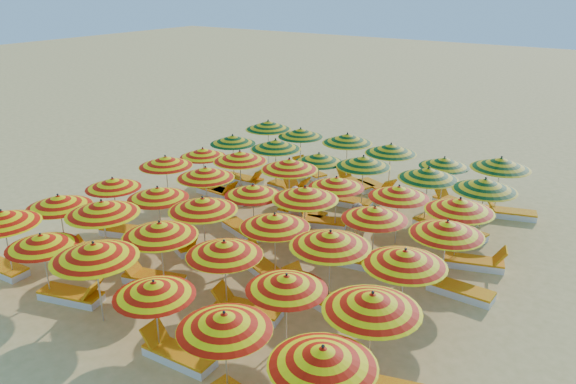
{
  "coord_description": "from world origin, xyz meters",
  "views": [
    {
      "loc": [
        9.18,
        -13.06,
        7.92
      ],
      "look_at": [
        0.0,
        0.5,
        1.6
      ],
      "focal_mm": 35.0,
      "sensor_mm": 36.0,
      "label": 1
    }
  ],
  "objects_px": {
    "lounger_11": "(261,267)",
    "umbrella_15": "(275,221)",
    "umbrella_8": "(160,229)",
    "lounger_6": "(153,278)",
    "umbrella_18": "(166,161)",
    "lounger_25": "(347,201)",
    "umbrella_29": "(460,205)",
    "umbrella_32": "(319,158)",
    "lounger_1": "(73,295)",
    "lounger_7": "(246,309)",
    "lounger_20": "(320,222)",
    "umbrella_16": "(330,239)",
    "lounger_0": "(1,267)",
    "umbrella_36": "(268,125)",
    "umbrella_33": "(363,161)",
    "umbrella_30": "(233,139)",
    "umbrella_34": "(428,173)",
    "umbrella_1": "(41,241)",
    "lounger_17": "(218,192)",
    "umbrella_11": "(372,302)",
    "umbrella_23": "(447,228)",
    "lounger_15": "(352,260)",
    "lounger_18": "(233,196)",
    "umbrella_27": "(336,182)",
    "umbrella_22": "(375,213)",
    "beachgoer_a": "(295,208)",
    "lounger_26": "(439,227)",
    "umbrella_0": "(2,218)",
    "lounger_29": "(354,183)",
    "umbrella_24": "(203,153)",
    "lounger_22": "(244,179)",
    "umbrella_12": "(113,183)",
    "lounger_30": "(377,187)",
    "lounger_16": "(459,290)",
    "umbrella_6": "(59,201)",
    "umbrella_14": "(203,204)",
    "umbrella_19": "(206,173)",
    "umbrella_21": "(305,193)",
    "umbrella_31": "(276,144)",
    "umbrella_38": "(347,138)",
    "umbrella_5": "(323,357)",
    "umbrella_26": "(289,164)",
    "umbrella_10": "(287,282)",
    "lounger_12": "(310,292)",
    "umbrella_25": "(240,156)",
    "umbrella_17": "(405,258)",
    "lounger_23": "(289,188)",
    "beachgoer_b": "(356,228)",
    "lounger_9": "(125,231)",
    "umbrella_3": "(154,289)",
    "umbrella_7": "(102,208)",
    "lounger_31": "(455,203)"
  },
  "relations": [
    {
      "from": "umbrella_12",
      "to": "umbrella_36",
      "type": "relative_size",
      "value": 1.02
    },
    {
      "from": "umbrella_8",
      "to": "umbrella_36",
      "type": "relative_size",
      "value": 1.01
    },
    {
      "from": "umbrella_24",
      "to": "lounger_29",
      "type": "xyz_separation_m",
      "value": [
        4.51,
        3.87,
        -1.49
      ]
    },
    {
      "from": "umbrella_22",
      "to": "lounger_16",
      "type": "xyz_separation_m",
      "value": [
        2.55,
        0.0,
        -1.6
      ]
    },
    {
      "from": "umbrella_30",
      "to": "umbrella_34",
      "type": "height_order",
      "value": "umbrella_34"
    },
    {
      "from": "umbrella_36",
      "to": "umbrella_33",
      "type": "bearing_deg",
      "value": -20.64
    },
    {
      "from": "umbrella_24",
      "to": "beachgoer_a",
      "type": "xyz_separation_m",
      "value": [
        4.75,
        -0.82,
        -0.88
      ]
    },
    {
      "from": "umbrella_29",
      "to": "umbrella_34",
      "type": "xyz_separation_m",
      "value": [
        -1.73,
        2.09,
        0.01
      ]
    },
    {
      "from": "lounger_20",
      "to": "beachgoer_a",
      "type": "xyz_separation_m",
      "value": [
        -0.56,
        -0.68,
        0.62
      ]
    },
    {
      "from": "lounger_7",
      "to": "lounger_20",
      "type": "relative_size",
      "value": 0.99
    },
    {
      "from": "umbrella_31",
      "to": "umbrella_0",
      "type": "bearing_deg",
      "value": -101.54
    },
    {
      "from": "umbrella_5",
      "to": "umbrella_6",
      "type": "xyz_separation_m",
      "value": [
        -10.1,
        1.89,
        -0.05
      ]
    },
    {
      "from": "umbrella_6",
      "to": "umbrella_14",
      "type": "bearing_deg",
      "value": 28.32
    },
    {
      "from": "umbrella_24",
      "to": "umbrella_38",
      "type": "height_order",
      "value": "umbrella_38"
    },
    {
      "from": "umbrella_0",
      "to": "lounger_29",
      "type": "relative_size",
      "value": 1.43
    },
    {
      "from": "umbrella_11",
      "to": "umbrella_23",
      "type": "height_order",
      "value": "umbrella_11"
    },
    {
      "from": "lounger_18",
      "to": "umbrella_34",
      "type": "bearing_deg",
      "value": 20.23
    },
    {
      "from": "lounger_1",
      "to": "umbrella_3",
      "type": "bearing_deg",
      "value": -20.34
    },
    {
      "from": "umbrella_18",
      "to": "lounger_25",
      "type": "relative_size",
      "value": 1.34
    },
    {
      "from": "umbrella_11",
      "to": "umbrella_17",
      "type": "distance_m",
      "value": 2.19
    },
    {
      "from": "umbrella_10",
      "to": "umbrella_15",
      "type": "height_order",
      "value": "umbrella_15"
    },
    {
      "from": "umbrella_7",
      "to": "lounger_26",
      "type": "relative_size",
      "value": 1.41
    },
    {
      "from": "umbrella_12",
      "to": "beachgoer_b",
      "type": "xyz_separation_m",
      "value": [
        7.25,
        3.09,
        -0.89
      ]
    },
    {
      "from": "lounger_25",
      "to": "lounger_26",
      "type": "relative_size",
      "value": 0.98
    },
    {
      "from": "umbrella_32",
      "to": "lounger_15",
      "type": "xyz_separation_m",
      "value": [
        3.44,
        -3.76,
        -1.53
      ]
    },
    {
      "from": "umbrella_31",
      "to": "lounger_31",
      "type": "height_order",
      "value": "umbrella_31"
    },
    {
      "from": "umbrella_17",
      "to": "umbrella_31",
      "type": "relative_size",
      "value": 0.92
    },
    {
      "from": "umbrella_18",
      "to": "lounger_9",
      "type": "bearing_deg",
      "value": -78.6
    },
    {
      "from": "umbrella_34",
      "to": "lounger_18",
      "type": "height_order",
      "value": "umbrella_34"
    },
    {
      "from": "lounger_11",
      "to": "umbrella_15",
      "type": "bearing_deg",
      "value": -170.6
    },
    {
      "from": "umbrella_16",
      "to": "lounger_0",
      "type": "distance_m",
      "value": 9.56
    },
    {
      "from": "umbrella_19",
      "to": "umbrella_21",
      "type": "relative_size",
      "value": 0.92
    },
    {
      "from": "umbrella_22",
      "to": "lounger_26",
      "type": "relative_size",
      "value": 1.34
    },
    {
      "from": "umbrella_1",
      "to": "lounger_17",
      "type": "relative_size",
      "value": 1.2
    },
    {
      "from": "umbrella_8",
      "to": "lounger_6",
      "type": "xyz_separation_m",
      "value": [
        -0.6,
        0.12,
        -1.68
      ]
    },
    {
      "from": "umbrella_11",
      "to": "lounger_30",
      "type": "relative_size",
      "value": 1.25
    },
    {
      "from": "umbrella_21",
      "to": "lounger_25",
      "type": "relative_size",
      "value": 1.45
    },
    {
      "from": "lounger_30",
      "to": "lounger_16",
      "type": "bearing_deg",
      "value": -24.32
    },
    {
      "from": "lounger_22",
      "to": "lounger_17",
      "type": "bearing_deg",
      "value": -90.47
    },
    {
      "from": "umbrella_25",
      "to": "lounger_30",
      "type": "xyz_separation_m",
      "value": [
        3.61,
        3.98,
        -1.67
      ]
    },
    {
      "from": "umbrella_32",
      "to": "lounger_1",
      "type": "distance_m",
      "value": 9.85
    },
    {
      "from": "umbrella_27",
      "to": "umbrella_29",
      "type": "height_order",
      "value": "umbrella_29"
    },
    {
      "from": "lounger_23",
      "to": "lounger_25",
      "type": "distance_m",
      "value": 2.56
    },
    {
      "from": "umbrella_38",
      "to": "beachgoer_a",
      "type": "height_order",
      "value": "umbrella_38"
    },
    {
      "from": "umbrella_27",
      "to": "umbrella_22",
      "type": "bearing_deg",
      "value": -37.95
    },
    {
      "from": "umbrella_8",
      "to": "umbrella_29",
      "type": "height_order",
      "value": "umbrella_29"
    },
    {
      "from": "umbrella_31",
      "to": "lounger_17",
      "type": "distance_m",
      "value": 2.89
    },
    {
      "from": "lounger_17",
      "to": "lounger_12",
      "type": "bearing_deg",
      "value": -28.54
    },
    {
      "from": "umbrella_32",
      "to": "lounger_11",
      "type": "bearing_deg",
      "value": -75.12
    },
    {
      "from": "umbrella_5",
      "to": "umbrella_26",
      "type": "distance_m",
      "value": 10.41
    }
  ]
}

